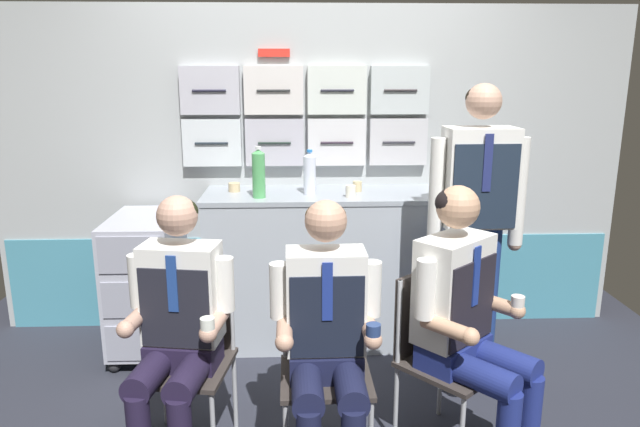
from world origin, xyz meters
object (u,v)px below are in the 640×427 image
Objects in this scene: crew_member_by_counter at (468,314)px; water_bottle_short at (259,173)px; crew_member_right at (327,333)px; folding_chair_by_counter at (436,340)px; service_trolley at (147,281)px; paper_cup_blue at (234,187)px; crew_member_standing at (477,212)px; folding_chair_left at (191,340)px; crew_member_left at (177,324)px; folding_chair_right at (324,349)px.

water_bottle_short is (-0.98, 1.08, 0.45)m from crew_member_by_counter.
folding_chair_by_counter is (0.53, 0.23, -0.16)m from crew_member_right.
crew_member_by_counter reaches higher than folding_chair_by_counter.
service_trolley is 11.95× the size of paper_cup_blue.
crew_member_right is 0.97× the size of crew_member_by_counter.
crew_member_by_counter is 0.75× the size of crew_member_standing.
folding_chair_by_counter is 2.68× the size of water_bottle_short.
folding_chair_left is 0.68× the size of crew_member_left.
crew_member_standing is at bearing 41.71° from crew_member_right.
water_bottle_short is 4.23× the size of paper_cup_blue.
crew_member_by_counter is at bearing -48.37° from folding_chair_by_counter.
paper_cup_blue is (-0.17, 0.19, -0.12)m from water_bottle_short.
folding_chair_left is 2.68× the size of water_bottle_short.
service_trolley is 1.60m from crew_member_right.
crew_member_right is (0.65, -0.12, -0.00)m from crew_member_left.
service_trolley is at bearing -179.65° from water_bottle_short.
crew_member_standing is at bearing 23.08° from crew_member_left.
crew_member_left reaches higher than folding_chair_left.
folding_chair_by_counter is 0.79m from crew_member_standing.
crew_member_right reaches higher than paper_cup_blue.
crew_member_by_counter is 0.75m from crew_member_standing.
folding_chair_left is at bearing 169.72° from folding_chair_right.
folding_chair_left is 1.00× the size of folding_chair_by_counter.
water_bottle_short reaches higher than crew_member_left.
paper_cup_blue reaches higher than folding_chair_by_counter.
crew_member_right is 16.67× the size of paper_cup_blue.
service_trolley reaches higher than folding_chair_by_counter.
water_bottle_short is at bearing 160.05° from crew_member_standing.
folding_chair_left is at bearing 81.15° from crew_member_left.
paper_cup_blue is at bearing 113.07° from folding_chair_right.
folding_chair_right is 1.15m from crew_member_standing.
crew_member_left reaches higher than folding_chair_right.
folding_chair_left is 1.63m from crew_member_standing.
folding_chair_left is 0.64m from folding_chair_right.
crew_member_by_counter reaches higher than paper_cup_blue.
service_trolley is 1.05× the size of folding_chair_right.
crew_member_by_counter reaches higher than folding_chair_left.
water_bottle_short is (-0.35, 1.03, 0.63)m from folding_chair_right.
crew_member_by_counter is 4.07× the size of water_bottle_short.
crew_member_right is 3.94× the size of water_bottle_short.
folding_chair_left is 1.29m from crew_member_by_counter.
crew_member_left is at bearing -98.85° from folding_chair_left.
crew_member_left is 0.97× the size of crew_member_by_counter.
water_bottle_short is (-1.20, 0.44, 0.14)m from crew_member_standing.
service_trolley is 1.85m from folding_chair_by_counter.
service_trolley is at bearing -160.57° from paper_cup_blue.
folding_chair_right is 11.33× the size of paper_cup_blue.
folding_chair_by_counter is 0.49× the size of crew_member_standing.
crew_member_left is 16.67× the size of paper_cup_blue.
crew_member_standing is (1.50, 0.64, 0.34)m from crew_member_left.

